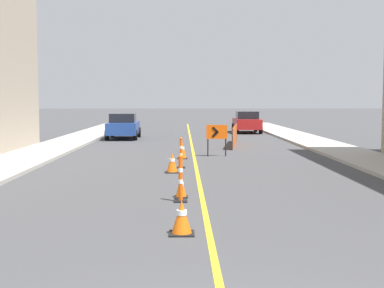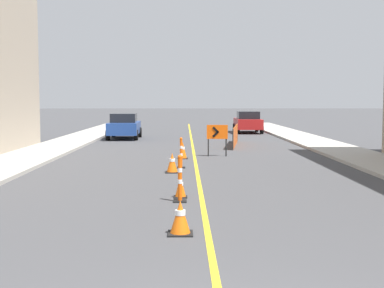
{
  "view_description": "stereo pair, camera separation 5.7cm",
  "coord_description": "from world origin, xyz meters",
  "px_view_note": "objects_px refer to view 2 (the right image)",
  "views": [
    {
      "loc": [
        -0.48,
        -4.26,
        2.42
      ],
      "look_at": [
        -0.18,
        12.92,
        1.0
      ],
      "focal_mm": 50.0,
      "sensor_mm": 36.0,
      "label": 1
    },
    {
      "loc": [
        -0.42,
        -4.27,
        2.42
      ],
      "look_at": [
        -0.18,
        12.92,
        1.0
      ],
      "focal_mm": 50.0,
      "sensor_mm": 36.0,
      "label": 2
    }
  ],
  "objects_px": {
    "delineator_post_front": "(180,182)",
    "delineator_post_rear": "(181,155)",
    "traffic_cone_third": "(172,163)",
    "parked_car_curb_mid": "(248,122)",
    "traffic_cone_nearest": "(180,217)",
    "traffic_cone_fourth": "(183,150)",
    "arrow_barricade_primary": "(217,134)",
    "parked_car_curb_near": "(124,126)",
    "traffic_cone_second": "(180,187)"
  },
  "relations": [
    {
      "from": "delineator_post_front",
      "to": "delineator_post_rear",
      "type": "distance_m",
      "value": 6.35
    },
    {
      "from": "traffic_cone_third",
      "to": "parked_car_curb_mid",
      "type": "distance_m",
      "value": 22.33
    },
    {
      "from": "traffic_cone_third",
      "to": "delineator_post_front",
      "type": "bearing_deg",
      "value": -86.62
    },
    {
      "from": "traffic_cone_nearest",
      "to": "traffic_cone_third",
      "type": "distance_m",
      "value": 8.22
    },
    {
      "from": "traffic_cone_fourth",
      "to": "delineator_post_front",
      "type": "bearing_deg",
      "value": -90.22
    },
    {
      "from": "traffic_cone_fourth",
      "to": "arrow_barricade_primary",
      "type": "distance_m",
      "value": 1.85
    },
    {
      "from": "delineator_post_rear",
      "to": "arrow_barricade_primary",
      "type": "bearing_deg",
      "value": 68.83
    },
    {
      "from": "traffic_cone_third",
      "to": "parked_car_curb_near",
      "type": "relative_size",
      "value": 0.15
    },
    {
      "from": "parked_car_curb_mid",
      "to": "traffic_cone_fourth",
      "type": "bearing_deg",
      "value": -104.28
    },
    {
      "from": "arrow_barricade_primary",
      "to": "parked_car_curb_near",
      "type": "distance_m",
      "value": 11.74
    },
    {
      "from": "traffic_cone_fourth",
      "to": "parked_car_curb_mid",
      "type": "distance_m",
      "value": 18.13
    },
    {
      "from": "parked_car_curb_mid",
      "to": "delineator_post_front",
      "type": "bearing_deg",
      "value": -99.19
    },
    {
      "from": "arrow_barricade_primary",
      "to": "traffic_cone_fourth",
      "type": "bearing_deg",
      "value": -144.06
    },
    {
      "from": "traffic_cone_second",
      "to": "parked_car_curb_near",
      "type": "distance_m",
      "value": 20.6
    },
    {
      "from": "traffic_cone_second",
      "to": "parked_car_curb_mid",
      "type": "bearing_deg",
      "value": 79.69
    },
    {
      "from": "parked_car_curb_near",
      "to": "traffic_cone_second",
      "type": "bearing_deg",
      "value": -81.06
    },
    {
      "from": "delineator_post_front",
      "to": "delineator_post_rear",
      "type": "bearing_deg",
      "value": 90.11
    },
    {
      "from": "traffic_cone_third",
      "to": "traffic_cone_fourth",
      "type": "bearing_deg",
      "value": 85.43
    },
    {
      "from": "traffic_cone_nearest",
      "to": "delineator_post_front",
      "type": "height_order",
      "value": "delineator_post_front"
    },
    {
      "from": "traffic_cone_third",
      "to": "traffic_cone_fourth",
      "type": "relative_size",
      "value": 0.95
    },
    {
      "from": "delineator_post_rear",
      "to": "parked_car_curb_near",
      "type": "distance_m",
      "value": 14.94
    },
    {
      "from": "traffic_cone_second",
      "to": "arrow_barricade_primary",
      "type": "height_order",
      "value": "arrow_barricade_primary"
    },
    {
      "from": "delineator_post_rear",
      "to": "parked_car_curb_mid",
      "type": "bearing_deg",
      "value": 76.82
    },
    {
      "from": "traffic_cone_third",
      "to": "delineator_post_front",
      "type": "distance_m",
      "value": 5.14
    },
    {
      "from": "traffic_cone_third",
      "to": "parked_car_curb_near",
      "type": "bearing_deg",
      "value": 102.07
    },
    {
      "from": "traffic_cone_nearest",
      "to": "delineator_post_front",
      "type": "relative_size",
      "value": 0.55
    },
    {
      "from": "delineator_post_rear",
      "to": "arrow_barricade_primary",
      "type": "distance_m",
      "value": 4.25
    },
    {
      "from": "parked_car_curb_mid",
      "to": "traffic_cone_second",
      "type": "bearing_deg",
      "value": -99.38
    },
    {
      "from": "traffic_cone_third",
      "to": "traffic_cone_fourth",
      "type": "xyz_separation_m",
      "value": [
        0.34,
        4.24,
        0.02
      ]
    },
    {
      "from": "traffic_cone_fourth",
      "to": "parked_car_curb_near",
      "type": "height_order",
      "value": "parked_car_curb_near"
    },
    {
      "from": "traffic_cone_nearest",
      "to": "delineator_post_front",
      "type": "xyz_separation_m",
      "value": [
        -0.03,
        3.09,
        0.17
      ]
    },
    {
      "from": "parked_car_curb_mid",
      "to": "traffic_cone_nearest",
      "type": "bearing_deg",
      "value": -98.1
    },
    {
      "from": "arrow_barricade_primary",
      "to": "traffic_cone_third",
      "type": "bearing_deg",
      "value": -105.37
    },
    {
      "from": "traffic_cone_fourth",
      "to": "delineator_post_rear",
      "type": "bearing_deg",
      "value": -90.91
    },
    {
      "from": "traffic_cone_nearest",
      "to": "arrow_barricade_primary",
      "type": "bearing_deg",
      "value": 83.68
    },
    {
      "from": "traffic_cone_second",
      "to": "delineator_post_front",
      "type": "distance_m",
      "value": 0.61
    },
    {
      "from": "delineator_post_front",
      "to": "parked_car_curb_near",
      "type": "relative_size",
      "value": 0.26
    },
    {
      "from": "traffic_cone_third",
      "to": "parked_car_curb_near",
      "type": "height_order",
      "value": "parked_car_curb_near"
    },
    {
      "from": "delineator_post_front",
      "to": "parked_car_curb_near",
      "type": "height_order",
      "value": "parked_car_curb_near"
    },
    {
      "from": "delineator_post_front",
      "to": "arrow_barricade_primary",
      "type": "xyz_separation_m",
      "value": [
        1.51,
        10.29,
        0.49
      ]
    },
    {
      "from": "arrow_barricade_primary",
      "to": "traffic_cone_second",
      "type": "bearing_deg",
      "value": -94.79
    },
    {
      "from": "traffic_cone_fourth",
      "to": "delineator_post_rear",
      "type": "xyz_separation_m",
      "value": [
        -0.05,
        -3.02,
        0.12
      ]
    },
    {
      "from": "traffic_cone_fourth",
      "to": "delineator_post_rear",
      "type": "height_order",
      "value": "delineator_post_rear"
    },
    {
      "from": "traffic_cone_nearest",
      "to": "delineator_post_front",
      "type": "bearing_deg",
      "value": 90.6
    },
    {
      "from": "traffic_cone_third",
      "to": "delineator_post_rear",
      "type": "xyz_separation_m",
      "value": [
        0.29,
        1.23,
        0.14
      ]
    },
    {
      "from": "traffic_cone_second",
      "to": "parked_car_curb_near",
      "type": "bearing_deg",
      "value": 100.26
    },
    {
      "from": "traffic_cone_nearest",
      "to": "traffic_cone_third",
      "type": "bearing_deg",
      "value": 92.33
    },
    {
      "from": "delineator_post_rear",
      "to": "arrow_barricade_primary",
      "type": "height_order",
      "value": "arrow_barricade_primary"
    },
    {
      "from": "traffic_cone_fourth",
      "to": "parked_car_curb_near",
      "type": "distance_m",
      "value": 12.05
    },
    {
      "from": "traffic_cone_nearest",
      "to": "arrow_barricade_primary",
      "type": "relative_size",
      "value": 0.46
    }
  ]
}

